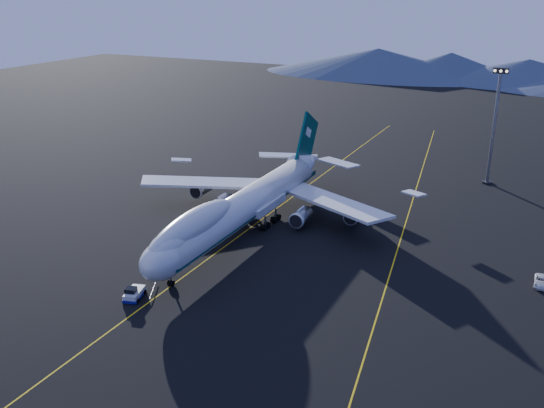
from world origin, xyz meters
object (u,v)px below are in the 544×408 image
at_px(boeing_747, 245,205).
at_px(service_van, 542,282).
at_px(floodlight_mast, 494,126).
at_px(pushback_tug, 134,294).

xyz_separation_m(boeing_747, service_van, (56.59, 1.08, -5.06)).
bearing_deg(floodlight_mast, boeing_747, -126.03).
relative_size(boeing_747, pushback_tug, 14.26).
bearing_deg(boeing_747, floodlight_mast, 53.97).
bearing_deg(floodlight_mast, service_van, -73.64).
height_order(boeing_747, service_van, boeing_747).
distance_m(pushback_tug, floodlight_mast, 99.44).
height_order(pushback_tug, floodlight_mast, floodlight_mast).
bearing_deg(service_van, floodlight_mast, 105.11).
distance_m(boeing_747, pushback_tug, 33.07).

